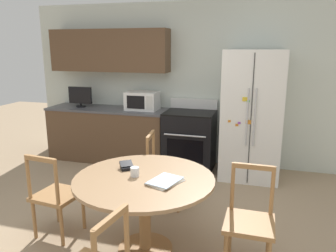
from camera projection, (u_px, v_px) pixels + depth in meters
name	position (u px, v px, depth m)	size (l,w,h in m)	color
ground_plane	(118.00, 244.00, 3.24)	(14.00, 14.00, 0.00)	#9E8466
back_wall	(163.00, 76.00, 5.40)	(5.20, 0.44, 2.60)	silver
kitchen_counter	(109.00, 134.00, 5.59)	(2.04, 0.64, 0.90)	brown
refrigerator	(252.00, 115.00, 4.76)	(0.84, 0.79, 1.87)	white
oven_range	(190.00, 140.00, 5.18)	(0.77, 0.68, 1.08)	black
microwave	(142.00, 101.00, 5.32)	(0.51, 0.36, 0.29)	white
countertop_tv	(80.00, 96.00, 5.56)	(0.41, 0.16, 0.34)	black
dining_table	(144.00, 191.00, 3.01)	(1.29, 1.29, 0.74)	#997551
dining_chair_far	(164.00, 171.00, 3.96)	(0.47, 0.47, 0.90)	#9E7042
dining_chair_right	(250.00, 222.00, 2.82)	(0.43, 0.43, 0.90)	#9E7042
dining_chair_left	(56.00, 196.00, 3.31)	(0.46, 0.46, 0.90)	#9E7042
candle_glass	(135.00, 172.00, 3.01)	(0.08, 0.08, 0.09)	silver
wallet	(127.00, 166.00, 3.19)	(0.17, 0.17, 0.07)	black
mail_stack	(165.00, 181.00, 2.87)	(0.33, 0.37, 0.02)	white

